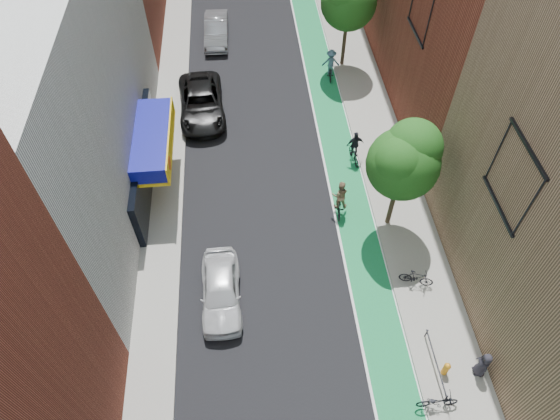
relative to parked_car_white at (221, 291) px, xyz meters
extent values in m
cube|color=#157933|center=(7.00, 19.68, -0.75)|extent=(2.00, 68.00, 0.01)
cube|color=gray|center=(-3.00, 19.68, -0.68)|extent=(2.00, 68.00, 0.15)
cube|color=gray|center=(9.50, 19.68, -0.68)|extent=(3.00, 68.00, 0.15)
cube|color=silver|center=(-8.00, 7.68, 5.24)|extent=(8.00, 20.00, 12.00)
cylinder|color=#332619|center=(8.60, 3.68, 0.89)|extent=(0.24, 0.24, 3.30)
sphere|color=#164913|center=(8.60, 3.68, 3.62)|extent=(3.36, 3.36, 3.36)
sphere|color=#164913|center=(9.00, 3.98, 4.34)|extent=(2.64, 2.64, 2.64)
sphere|color=#164913|center=(8.30, 3.38, 4.10)|extent=(2.40, 2.40, 2.40)
cylinder|color=#332619|center=(8.60, 17.68, 0.97)|extent=(0.24, 0.24, 3.47)
sphere|color=#164913|center=(8.60, 17.68, 3.84)|extent=(3.53, 3.53, 3.53)
imported|color=silver|center=(0.00, 0.00, 0.00)|extent=(1.84, 4.47, 1.52)
imported|color=black|center=(-0.98, 13.39, 0.05)|extent=(3.07, 6.01, 1.62)
imported|color=gray|center=(0.00, 21.66, 0.02)|extent=(1.77, 4.74, 1.55)
imported|color=black|center=(6.20, 4.68, -0.24)|extent=(0.67, 1.76, 1.03)
imported|color=#917454|center=(6.20, 4.78, 0.48)|extent=(0.93, 0.76, 1.78)
imported|color=black|center=(7.70, 8.40, -0.34)|extent=(0.75, 1.65, 0.84)
imported|color=black|center=(7.70, 8.50, 0.42)|extent=(1.02, 0.53, 1.66)
imported|color=black|center=(7.53, 16.23, -0.31)|extent=(0.54, 1.52, 0.89)
imported|color=#416075|center=(7.53, 16.33, 0.47)|extent=(1.18, 0.75, 1.75)
imported|color=black|center=(9.04, -0.06, -0.13)|extent=(1.65, 0.95, 0.95)
imported|color=black|center=(8.40, -5.64, -0.17)|extent=(1.70, 0.62, 0.88)
imported|color=black|center=(10.55, -4.46, 0.15)|extent=(0.56, 0.79, 1.52)
cylinder|color=orange|center=(9.14, -4.37, -0.32)|extent=(0.25, 0.25, 0.58)
sphere|color=orange|center=(9.14, -4.37, 0.04)|extent=(0.27, 0.27, 0.27)
camera|label=1|loc=(1.64, -11.61, 19.75)|focal=32.00mm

